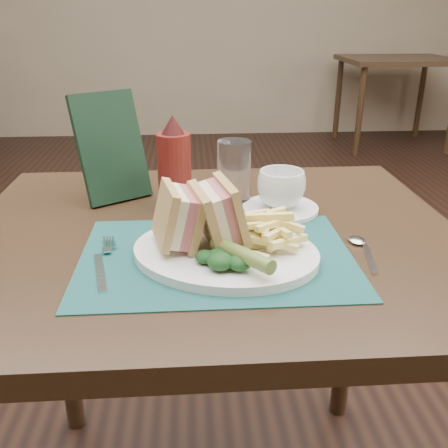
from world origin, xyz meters
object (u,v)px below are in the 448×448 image
at_px(table_main, 214,392).
at_px(ketchup_bottle, 174,162).
at_px(placemat, 217,256).
at_px(sandwich_half_b, 207,215).
at_px(sandwich_half_a, 165,217).
at_px(coffee_cup, 281,189).
at_px(table_bg_right, 393,103).
at_px(plate, 225,253).
at_px(saucer, 280,209).
at_px(drinking_glass, 234,173).
at_px(check_presenter, 111,147).

height_order(table_main, ketchup_bottle, ketchup_bottle).
distance_m(placemat, sandwich_half_b, 0.07).
distance_m(sandwich_half_a, coffee_cup, 0.28).
xyz_separation_m(sandwich_half_a, sandwich_half_b, (0.06, -0.00, 0.00)).
relative_size(placemat, coffee_cup, 4.67).
bearing_deg(table_main, table_bg_right, 63.42).
xyz_separation_m(placemat, plate, (0.01, -0.00, 0.01)).
bearing_deg(sandwich_half_a, placemat, -18.29).
relative_size(table_main, table_bg_right, 1.00).
height_order(saucer, ketchup_bottle, ketchup_bottle).
height_order(placemat, coffee_cup, coffee_cup).
bearing_deg(coffee_cup, sandwich_half_a, -139.94).
relative_size(sandwich_half_b, ketchup_bottle, 0.58).
distance_m(placemat, ketchup_bottle, 0.26).
height_order(plate, saucer, plate).
bearing_deg(sandwich_half_a, saucer, 28.07).
xyz_separation_m(table_bg_right, drinking_glass, (-1.67, -3.31, 0.44)).
height_order(table_main, sandwich_half_a, sandwich_half_a).
distance_m(table_bg_right, plate, 3.97).
bearing_deg(saucer, sandwich_half_b, -129.65).
bearing_deg(table_bg_right, check_presenter, -120.52).
distance_m(table_main, ketchup_bottle, 0.49).
distance_m(table_bg_right, drinking_glass, 3.74).
distance_m(placemat, check_presenter, 0.37).
relative_size(drinking_glass, ketchup_bottle, 0.70).
distance_m(table_main, check_presenter, 0.55).
distance_m(placemat, coffee_cup, 0.24).
height_order(drinking_glass, check_presenter, check_presenter).
bearing_deg(placemat, plate, -19.32).
distance_m(table_main, sandwich_half_b, 0.46).
height_order(saucer, check_presenter, check_presenter).
relative_size(plate, coffee_cup, 3.19).
xyz_separation_m(table_main, coffee_cup, (0.14, 0.08, 0.42)).
height_order(placemat, ketchup_bottle, ketchup_bottle).
height_order(table_main, sandwich_half_b, sandwich_half_b).
relative_size(sandwich_half_a, ketchup_bottle, 0.54).
xyz_separation_m(plate, drinking_glass, (0.04, 0.25, 0.06)).
xyz_separation_m(placemat, sandwich_half_b, (-0.01, 0.01, 0.07)).
distance_m(table_bg_right, sandwich_half_a, 4.00).
xyz_separation_m(table_main, ketchup_bottle, (-0.07, 0.12, 0.47)).
relative_size(placemat, ketchup_bottle, 2.36).
relative_size(coffee_cup, ketchup_bottle, 0.51).
relative_size(sandwich_half_a, saucer, 0.67).
xyz_separation_m(table_bg_right, plate, (-1.71, -3.56, 0.38)).
xyz_separation_m(table_main, saucer, (0.14, 0.08, 0.38)).
height_order(table_bg_right, drinking_glass, drinking_glass).
relative_size(sandwich_half_b, saucer, 0.72).
bearing_deg(plate, placemat, -179.77).
bearing_deg(plate, sandwich_half_b, 175.44).
height_order(placemat, check_presenter, check_presenter).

